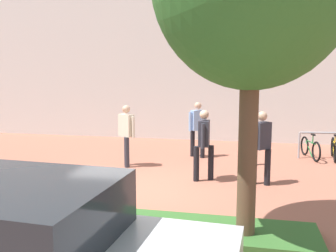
{
  "coord_description": "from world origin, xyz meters",
  "views": [
    {
      "loc": [
        2.2,
        -7.68,
        2.53
      ],
      "look_at": [
        0.15,
        1.81,
        1.21
      ],
      "focal_mm": 39.7,
      "sensor_mm": 36.0,
      "label": 1
    }
  ],
  "objects_px": {
    "person_shirt_white": "(126,132)",
    "person_shirt_blue": "(198,126)",
    "bollard_steel": "(249,150)",
    "person_suited_dark": "(262,143)",
    "bike_rack_cluster": "(334,148)",
    "person_suited_navy": "(204,141)"
  },
  "relations": [
    {
      "from": "bike_rack_cluster",
      "to": "person_suited_navy",
      "type": "distance_m",
      "value": 4.83
    },
    {
      "from": "person_shirt_white",
      "to": "person_shirt_blue",
      "type": "bearing_deg",
      "value": 41.9
    },
    {
      "from": "person_suited_navy",
      "to": "person_suited_dark",
      "type": "bearing_deg",
      "value": -2.3
    },
    {
      "from": "person_shirt_blue",
      "to": "person_suited_navy",
      "type": "relative_size",
      "value": 1.0
    },
    {
      "from": "bike_rack_cluster",
      "to": "bollard_steel",
      "type": "height_order",
      "value": "bollard_steel"
    },
    {
      "from": "person_shirt_white",
      "to": "person_suited_navy",
      "type": "relative_size",
      "value": 1.0
    },
    {
      "from": "person_suited_dark",
      "to": "person_shirt_white",
      "type": "relative_size",
      "value": 1.0
    },
    {
      "from": "bike_rack_cluster",
      "to": "person_shirt_white",
      "type": "bearing_deg",
      "value": -159.45
    },
    {
      "from": "person_suited_dark",
      "to": "person_shirt_blue",
      "type": "distance_m",
      "value": 3.2
    },
    {
      "from": "person_suited_dark",
      "to": "person_suited_navy",
      "type": "relative_size",
      "value": 1.0
    },
    {
      "from": "person_suited_navy",
      "to": "bollard_steel",
      "type": "bearing_deg",
      "value": 59.07
    },
    {
      "from": "person_shirt_white",
      "to": "bike_rack_cluster",
      "type": "bearing_deg",
      "value": 20.55
    },
    {
      "from": "person_shirt_white",
      "to": "person_suited_navy",
      "type": "distance_m",
      "value": 2.47
    },
    {
      "from": "bike_rack_cluster",
      "to": "bollard_steel",
      "type": "relative_size",
      "value": 2.33
    },
    {
      "from": "bollard_steel",
      "to": "person_suited_dark",
      "type": "xyz_separation_m",
      "value": [
        0.26,
        -1.85,
        0.53
      ]
    },
    {
      "from": "bike_rack_cluster",
      "to": "person_shirt_white",
      "type": "xyz_separation_m",
      "value": [
        -5.87,
        -2.2,
        0.63
      ]
    },
    {
      "from": "bollard_steel",
      "to": "person_shirt_white",
      "type": "height_order",
      "value": "person_shirt_white"
    },
    {
      "from": "bollard_steel",
      "to": "person_suited_navy",
      "type": "relative_size",
      "value": 0.52
    },
    {
      "from": "bollard_steel",
      "to": "person_suited_dark",
      "type": "distance_m",
      "value": 1.94
    },
    {
      "from": "bike_rack_cluster",
      "to": "person_shirt_blue",
      "type": "height_order",
      "value": "person_shirt_blue"
    },
    {
      "from": "bollard_steel",
      "to": "person_shirt_blue",
      "type": "relative_size",
      "value": 0.52
    },
    {
      "from": "person_shirt_blue",
      "to": "person_suited_navy",
      "type": "xyz_separation_m",
      "value": [
        0.5,
        -2.56,
        0.0
      ]
    }
  ]
}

